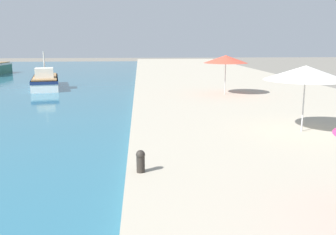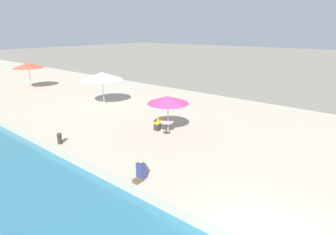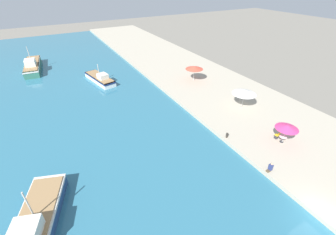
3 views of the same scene
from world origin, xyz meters
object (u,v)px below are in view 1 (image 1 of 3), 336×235
(cafe_umbrella_striped, at_px, (226,59))
(fishing_boat_mid, at_px, (45,81))
(cafe_umbrella_white, at_px, (306,73))
(mooring_bollard, at_px, (141,160))

(cafe_umbrella_striped, bearing_deg, fishing_boat_mid, 149.06)
(cafe_umbrella_white, relative_size, cafe_umbrella_striped, 1.09)
(cafe_umbrella_striped, bearing_deg, cafe_umbrella_white, -86.37)
(mooring_bollard, bearing_deg, cafe_umbrella_white, 33.76)
(cafe_umbrella_white, bearing_deg, mooring_bollard, -146.24)
(cafe_umbrella_white, height_order, mooring_bollard, cafe_umbrella_white)
(fishing_boat_mid, bearing_deg, mooring_bollard, -83.04)
(cafe_umbrella_striped, distance_m, mooring_bollard, 16.98)
(fishing_boat_mid, height_order, cafe_umbrella_striped, fishing_boat_mid)
(mooring_bollard, bearing_deg, cafe_umbrella_striped, 69.12)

